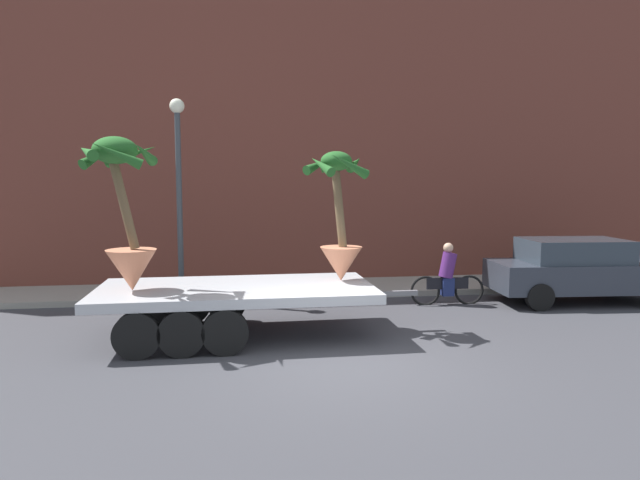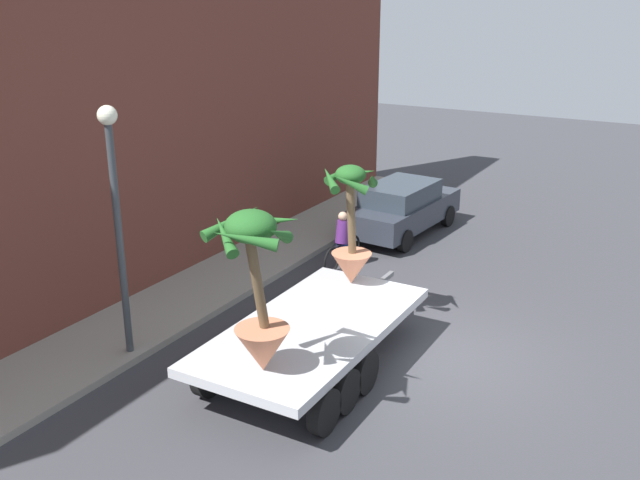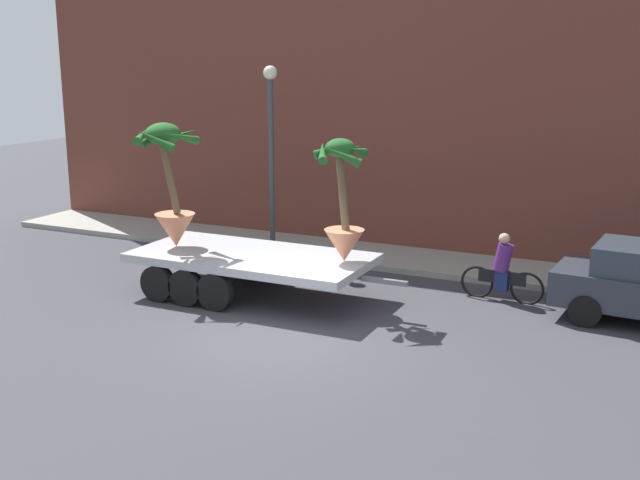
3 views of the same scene
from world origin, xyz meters
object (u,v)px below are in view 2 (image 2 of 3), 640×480
at_px(potted_palm_rear, 258,297).
at_px(cyclist, 342,243).
at_px(flatbed_trailer, 307,339).
at_px(street_lamp, 116,201).
at_px(parked_car, 403,207).
at_px(potted_palm_middle, 351,233).

relative_size(potted_palm_rear, cyclist, 1.52).
bearing_deg(potted_palm_rear, flatbed_trailer, 5.38).
bearing_deg(street_lamp, parked_car, -9.19).
bearing_deg(parked_car, flatbed_trailer, -167.99).
distance_m(cyclist, parked_car, 3.30).
xyz_separation_m(potted_palm_middle, cyclist, (3.02, 1.80, -1.45)).
bearing_deg(potted_palm_middle, street_lamp, 137.70).
relative_size(flatbed_trailer, parked_car, 1.40).
bearing_deg(cyclist, potted_palm_rear, -162.30).
relative_size(cyclist, street_lamp, 0.38).
xyz_separation_m(flatbed_trailer, parked_car, (8.59, 1.83, 0.06)).
bearing_deg(potted_palm_rear, parked_car, 10.90).
bearing_deg(potted_palm_middle, parked_car, 13.73).
xyz_separation_m(flatbed_trailer, potted_palm_middle, (2.29, 0.29, 1.36)).
xyz_separation_m(flatbed_trailer, cyclist, (5.31, 2.09, -0.09)).
bearing_deg(potted_palm_middle, flatbed_trailer, -172.80).
bearing_deg(flatbed_trailer, cyclist, 21.48).
height_order(cyclist, street_lamp, street_lamp).
distance_m(potted_palm_middle, street_lamp, 4.75).
height_order(potted_palm_middle, parked_car, potted_palm_middle).
xyz_separation_m(potted_palm_rear, street_lamp, (0.63, 3.57, 0.90)).
bearing_deg(potted_palm_rear, potted_palm_middle, 6.41).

